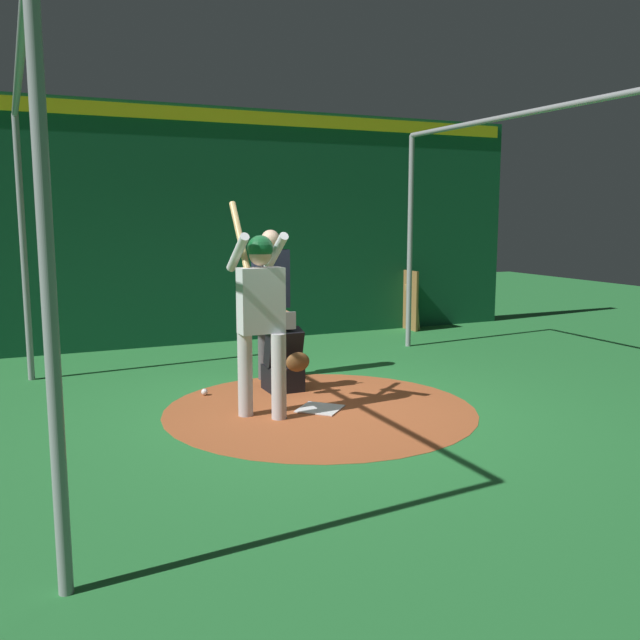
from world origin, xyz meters
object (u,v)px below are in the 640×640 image
(home_plate, at_px, (320,409))
(baseball_0, at_px, (204,392))
(umpire, at_px, (271,295))
(bat_rack, at_px, (409,302))
(batter, at_px, (260,307))
(catcher, at_px, (284,360))

(home_plate, relative_size, baseball_0, 5.68)
(umpire, relative_size, bat_rack, 1.75)
(home_plate, bearing_deg, bat_rack, 138.79)
(home_plate, height_order, batter, batter)
(catcher, bearing_deg, baseball_0, -100.89)
(batter, height_order, bat_rack, batter)
(batter, bearing_deg, home_plate, 89.95)
(batter, relative_size, baseball_0, 29.13)
(batter, relative_size, umpire, 1.17)
(home_plate, bearing_deg, batter, -90.05)
(batter, xyz_separation_m, catcher, (-0.88, 0.59, -0.74))
(umpire, distance_m, bat_rack, 4.40)
(catcher, bearing_deg, batter, -33.92)
(catcher, height_order, bat_rack, bat_rack)
(baseball_0, bearing_deg, batter, 16.37)
(home_plate, distance_m, catcher, 0.95)
(home_plate, bearing_deg, baseball_0, -137.84)
(catcher, bearing_deg, home_plate, 3.46)
(home_plate, xyz_separation_m, baseball_0, (-1.05, -0.96, 0.03))
(baseball_0, bearing_deg, umpire, 116.00)
(umpire, bearing_deg, home_plate, -1.17)
(home_plate, xyz_separation_m, umpire, (-1.54, 0.03, 1.03))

